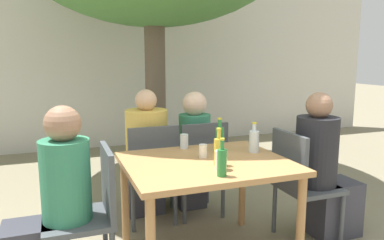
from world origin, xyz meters
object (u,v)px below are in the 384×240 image
(water_bottle_1, at_px, (254,141))
(green_bottle_3, at_px, (222,162))
(patio_chair_2, at_px, (151,168))
(oil_cruet_2, at_px, (219,151))
(drinking_glass_2, at_px, (221,160))
(green_bottle_0, at_px, (220,138))
(person_seated_1, at_px, (324,173))
(drinking_glass_1, at_px, (184,141))
(patio_chair_0, at_px, (91,208))
(patio_chair_1, at_px, (300,180))
(person_seated_3, at_px, (191,156))
(dining_table_front, at_px, (206,173))
(person_seated_0, at_px, (52,210))
(person_seated_2, at_px, (145,159))
(drinking_glass_0, at_px, (203,151))
(patio_chair_3, at_px, (200,163))

(water_bottle_1, xyz_separation_m, green_bottle_3, (-0.49, -0.46, 0.00))
(patio_chair_2, xyz_separation_m, oil_cruet_2, (0.27, -0.85, 0.34))
(oil_cruet_2, relative_size, drinking_glass_2, 2.02)
(green_bottle_0, xyz_separation_m, oil_cruet_2, (-0.17, -0.36, -0.00))
(person_seated_1, bearing_deg, drinking_glass_1, 69.42)
(patio_chair_0, bearing_deg, patio_chair_1, 90.00)
(green_bottle_0, bearing_deg, person_seated_3, 87.89)
(dining_table_front, height_order, green_bottle_3, green_bottle_3)
(patio_chair_0, bearing_deg, green_bottle_3, 65.22)
(person_seated_0, xyz_separation_m, person_seated_1, (2.10, 0.00, 0.01))
(person_seated_2, height_order, water_bottle_1, person_seated_2)
(drinking_glass_1, bearing_deg, green_bottle_3, -90.97)
(patio_chair_2, bearing_deg, dining_table_front, 108.05)
(green_bottle_0, distance_m, green_bottle_3, 0.64)
(person_seated_3, distance_m, oil_cruet_2, 1.15)
(patio_chair_2, height_order, person_seated_3, person_seated_3)
(person_seated_2, bearing_deg, green_bottle_0, 121.50)
(drinking_glass_2, bearing_deg, drinking_glass_0, 89.67)
(patio_chair_1, xyz_separation_m, drinking_glass_1, (-0.84, 0.41, 0.30))
(patio_chair_0, xyz_separation_m, person_seated_2, (0.58, 0.95, 0.03))
(dining_table_front, height_order, patio_chair_1, patio_chair_1)
(person_seated_3, bearing_deg, drinking_glass_0, 75.54)
(patio_chair_0, bearing_deg, water_bottle_1, 94.68)
(patio_chair_2, height_order, person_seated_0, person_seated_0)
(dining_table_front, relative_size, person_seated_0, 0.97)
(dining_table_front, bearing_deg, green_bottle_0, 47.99)
(person_seated_0, distance_m, water_bottle_1, 1.53)
(drinking_glass_1, xyz_separation_m, drinking_glass_2, (0.04, -0.63, 0.01))
(green_bottle_3, bearing_deg, drinking_glass_0, 83.29)
(dining_table_front, relative_size, drinking_glass_2, 9.00)
(green_bottle_0, height_order, water_bottle_1, green_bottle_0)
(drinking_glass_2, bearing_deg, green_bottle_0, 66.67)
(patio_chair_2, xyz_separation_m, person_seated_1, (1.28, -0.71, 0.03))
(oil_cruet_2, distance_m, drinking_glass_2, 0.11)
(patio_chair_2, xyz_separation_m, water_bottle_1, (0.68, -0.61, 0.33))
(patio_chair_3, xyz_separation_m, water_bottle_1, (0.21, -0.61, 0.33))
(dining_table_front, height_order, person_seated_3, person_seated_3)
(person_seated_1, bearing_deg, patio_chair_2, 60.88)
(green_bottle_0, bearing_deg, patio_chair_3, 86.85)
(drinking_glass_0, bearing_deg, person_seated_2, 105.91)
(person_seated_0, xyz_separation_m, water_bottle_1, (1.50, 0.10, 0.31))
(person_seated_1, xyz_separation_m, drinking_glass_0, (-1.04, 0.09, 0.26))
(person_seated_3, height_order, drinking_glass_2, person_seated_3)
(water_bottle_1, bearing_deg, green_bottle_3, -136.62)
(patio_chair_1, height_order, person_seated_1, person_seated_1)
(person_seated_2, height_order, oil_cruet_2, person_seated_2)
(person_seated_0, height_order, person_seated_2, person_seated_2)
(person_seated_1, bearing_deg, drinking_glass_2, 102.44)
(patio_chair_2, distance_m, person_seated_0, 1.09)
(person_seated_2, relative_size, water_bottle_1, 5.07)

